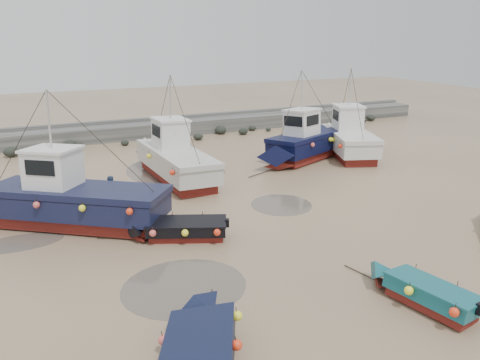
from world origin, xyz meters
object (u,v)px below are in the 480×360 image
object	(u,v)px
dinghy_4	(178,227)
cabin_boat_1	(172,157)
dinghy_1	(202,353)
dinghy_2	(421,288)
cabin_boat_3	(348,137)
cabin_boat_0	(64,198)
cabin_boat_2	(305,141)
person	(112,212)

from	to	relation	value
dinghy_4	cabin_boat_1	size ratio (longest dim) A/B	0.50
dinghy_1	cabin_boat_1	size ratio (longest dim) A/B	0.58
dinghy_2	cabin_boat_3	bearing A→B (deg)	47.34
dinghy_2	cabin_boat_0	distance (m)	15.72
cabin_boat_0	cabin_boat_1	bearing A→B (deg)	-17.38
dinghy_1	cabin_boat_3	xyz separation A→B (m)	(17.78, 17.39, 0.83)
cabin_boat_2	cabin_boat_1	bearing A→B (deg)	68.42
dinghy_1	cabin_boat_1	xyz separation A→B (m)	(4.40, 17.23, 0.78)
dinghy_4	cabin_boat_1	world-z (taller)	cabin_boat_1
dinghy_2	dinghy_1	bearing A→B (deg)	167.55
cabin_boat_0	cabin_boat_1	xyz separation A→B (m)	(6.74, 5.16, 0.02)
cabin_boat_2	cabin_boat_3	bearing A→B (deg)	-113.50
dinghy_4	person	bearing A→B (deg)	47.77
dinghy_4	cabin_boat_2	bearing A→B (deg)	-30.53
dinghy_2	cabin_boat_0	size ratio (longest dim) A/B	0.50
cabin_boat_1	person	xyz separation A→B (m)	(-4.52, -4.40, -1.31)
dinghy_1	cabin_boat_1	world-z (taller)	cabin_boat_1
cabin_boat_1	cabin_boat_3	distance (m)	13.38
cabin_boat_2	cabin_boat_3	size ratio (longest dim) A/B	1.07
dinghy_4	cabin_boat_3	bearing A→B (deg)	-37.44
cabin_boat_1	cabin_boat_2	distance (m)	9.78
cabin_boat_0	person	size ratio (longest dim) A/B	5.39
cabin_boat_0	cabin_boat_3	world-z (taller)	same
dinghy_4	cabin_boat_0	world-z (taller)	cabin_boat_0
dinghy_2	person	world-z (taller)	dinghy_2
dinghy_2	cabin_boat_2	world-z (taller)	cabin_boat_2
dinghy_4	person	world-z (taller)	dinghy_4
dinghy_1	cabin_boat_2	xyz separation A→B (m)	(14.17, 17.44, 0.80)
cabin_boat_0	cabin_boat_3	xyz separation A→B (m)	(20.12, 5.33, 0.07)
dinghy_1	dinghy_2	xyz separation A→B (m)	(7.73, 0.02, 0.03)
cabin_boat_0	cabin_boat_2	bearing A→B (deg)	-36.83
dinghy_2	cabin_boat_1	size ratio (longest dim) A/B	0.47
dinghy_1	cabin_boat_0	size ratio (longest dim) A/B	0.62
cabin_boat_0	cabin_boat_2	distance (m)	17.36
cabin_boat_1	cabin_boat_2	bearing A→B (deg)	-2.55
cabin_boat_3	cabin_boat_0	bearing A→B (deg)	-144.69
dinghy_1	cabin_boat_0	world-z (taller)	cabin_boat_0
cabin_boat_3	cabin_boat_1	bearing A→B (deg)	-158.81
dinghy_1	dinghy_4	bearing A→B (deg)	101.85
cabin_boat_0	cabin_boat_1	distance (m)	8.49
dinghy_1	dinghy_4	world-z (taller)	same
dinghy_4	cabin_boat_1	xyz separation A→B (m)	(2.44, 8.88, 0.76)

